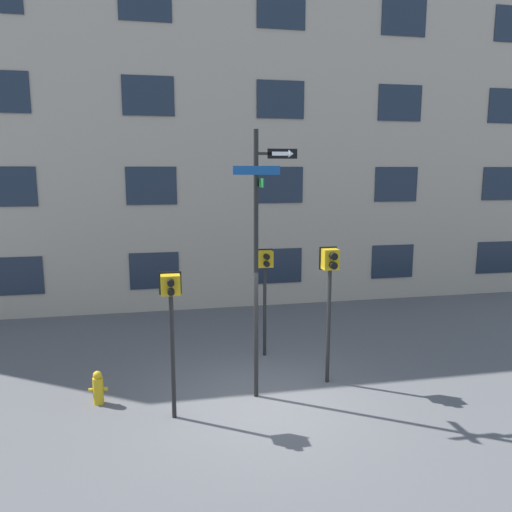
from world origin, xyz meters
name	(u,v)px	position (x,y,z in m)	size (l,w,h in m)	color
ground_plane	(264,404)	(0.00, 0.00, 0.00)	(60.00, 60.00, 0.00)	#515154
building_facade	(215,99)	(0.00, 7.14, 6.54)	(24.00, 0.63, 13.09)	tan
street_sign_pole	(259,248)	(-0.04, 0.34, 2.95)	(1.21, 0.73, 5.13)	black
pedestrian_signal_left	(171,306)	(-1.71, -0.20, 2.07)	(0.39, 0.40, 2.65)	black
pedestrian_signal_right	(330,278)	(1.51, 0.70, 2.24)	(0.37, 0.40, 2.86)	black
pedestrian_signal_across	(265,272)	(0.55, 2.46, 2.04)	(0.41, 0.40, 2.57)	black
fire_hydrant	(98,388)	(-3.10, 0.64, 0.32)	(0.36, 0.20, 0.65)	gold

